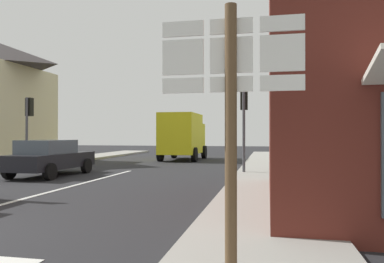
{
  "coord_description": "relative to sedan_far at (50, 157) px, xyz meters",
  "views": [
    {
      "loc": [
        6.3,
        -4.44,
        1.69
      ],
      "look_at": [
        3.37,
        9.88,
        1.81
      ],
      "focal_mm": 35.02,
      "sensor_mm": 36.0,
      "label": 1
    }
  ],
  "objects": [
    {
      "name": "ground_plane",
      "position": [
        2.46,
        0.65,
        -0.76
      ],
      "size": [
        80.0,
        80.0,
        0.0
      ],
      "primitive_type": "plane",
      "color": "#232326"
    },
    {
      "name": "sidewalk_right",
      "position": [
        8.69,
        -1.35,
        -0.69
      ],
      "size": [
        2.48,
        44.0,
        0.14
      ],
      "primitive_type": "cube",
      "color": "gray",
      "rests_on": "ground"
    },
    {
      "name": "lane_centre_stripe",
      "position": [
        2.46,
        -3.35,
        -0.75
      ],
      "size": [
        0.16,
        12.0,
        0.01
      ],
      "primitive_type": "cube",
      "color": "silver",
      "rests_on": "ground"
    },
    {
      "name": "sedan_far",
      "position": [
        0.0,
        0.0,
        0.0
      ],
      "size": [
        2.06,
        4.24,
        1.47
      ],
      "color": "black",
      "rests_on": "ground"
    },
    {
      "name": "delivery_truck",
      "position": [
        3.18,
        10.4,
        0.89
      ],
      "size": [
        2.51,
        5.02,
        3.05
      ],
      "color": "yellow",
      "rests_on": "ground"
    },
    {
      "name": "route_sign_post",
      "position": [
        8.34,
        -9.46,
        1.24
      ],
      "size": [
        1.66,
        0.14,
        3.2
      ],
      "color": "brown",
      "rests_on": "ground"
    },
    {
      "name": "traffic_light_near_left",
      "position": [
        -2.83,
        2.64,
        1.84
      ],
      "size": [
        0.3,
        0.49,
        3.51
      ],
      "color": "#47474C",
      "rests_on": "ground"
    },
    {
      "name": "traffic_light_near_right",
      "position": [
        7.75,
        2.05,
        1.93
      ],
      "size": [
        0.3,
        0.49,
        3.63
      ],
      "color": "#47474C",
      "rests_on": "ground"
    }
  ]
}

